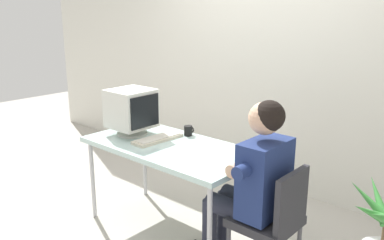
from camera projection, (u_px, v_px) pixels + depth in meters
The scene contains 8 objects.
ground_plane at pixel (171, 229), 3.48m from camera, with size 12.00×12.00×0.00m, color #B2ADA3.
wall_back at pixel (294, 43), 3.91m from camera, with size 8.00×0.10×3.00m, color silver.
desk at pixel (170, 151), 3.30m from camera, with size 1.45×0.73×0.76m.
crt_monitor at pixel (132, 109), 3.50m from camera, with size 0.35×0.35×0.40m.
keyboard at pixel (158, 139), 3.39m from camera, with size 0.17×0.46×0.03m.
office_chair at pixel (273, 217), 2.72m from camera, with size 0.41×0.41×0.83m.
person_seated at pixel (253, 179), 2.77m from camera, with size 0.69×0.59×1.26m.
desk_mug at pixel (188, 131), 3.52m from camera, with size 0.07×0.08×0.09m.
Camera 1 is at (2.20, -2.21, 1.81)m, focal length 38.10 mm.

